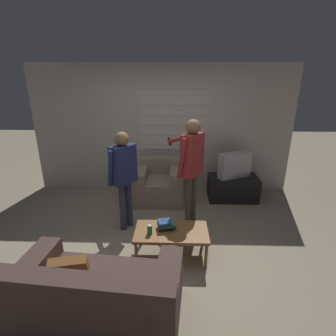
# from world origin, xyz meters

# --- Properties ---
(ground_plane) EXTENTS (16.00, 16.00, 0.00)m
(ground_plane) POSITION_xyz_m (0.00, 0.00, 0.00)
(ground_plane) COLOR gray
(wall_back) EXTENTS (5.20, 0.08, 2.55)m
(wall_back) POSITION_xyz_m (0.01, 2.03, 1.28)
(wall_back) COLOR #BCB7A8
(wall_back) RESTS_ON ground_plane
(couch_blue) EXTENTS (1.70, 1.03, 0.80)m
(couch_blue) POSITION_xyz_m (-0.49, -1.25, 0.30)
(couch_blue) COLOR #4C3833
(couch_blue) RESTS_ON ground_plane
(armchair_beige) EXTENTS (0.94, 0.81, 0.80)m
(armchair_beige) POSITION_xyz_m (-0.04, 1.48, 0.34)
(armchair_beige) COLOR gray
(armchair_beige) RESTS_ON ground_plane
(coffee_table) EXTENTS (0.97, 0.53, 0.39)m
(coffee_table) POSITION_xyz_m (0.23, -0.21, 0.35)
(coffee_table) COLOR brown
(coffee_table) RESTS_ON ground_plane
(tv_stand) EXTENTS (0.94, 0.52, 0.46)m
(tv_stand) POSITION_xyz_m (1.41, 1.55, 0.23)
(tv_stand) COLOR black
(tv_stand) RESTS_ON ground_plane
(tv) EXTENTS (0.66, 0.45, 0.49)m
(tv) POSITION_xyz_m (1.41, 1.55, 0.71)
(tv) COLOR #B2B2B7
(tv) RESTS_ON tv_stand
(person_left_standing) EXTENTS (0.47, 0.70, 1.57)m
(person_left_standing) POSITION_xyz_m (-0.51, 0.48, 0.98)
(person_left_standing) COLOR #33384C
(person_left_standing) RESTS_ON ground_plane
(person_right_standing) EXTENTS (0.59, 0.76, 1.73)m
(person_right_standing) POSITION_xyz_m (0.52, 0.62, 1.10)
(person_right_standing) COLOR #4C4233
(person_right_standing) RESTS_ON ground_plane
(book_stack) EXTENTS (0.26, 0.21, 0.12)m
(book_stack) POSITION_xyz_m (0.15, -0.16, 0.45)
(book_stack) COLOR black
(book_stack) RESTS_ON coffee_table
(soda_can) EXTENTS (0.07, 0.07, 0.13)m
(soda_can) POSITION_xyz_m (-0.05, -0.29, 0.45)
(soda_can) COLOR #238E47
(soda_can) RESTS_ON coffee_table
(spare_remote) EXTENTS (0.08, 0.14, 0.02)m
(spare_remote) POSITION_xyz_m (0.11, -0.15, 0.40)
(spare_remote) COLOR white
(spare_remote) RESTS_ON coffee_table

